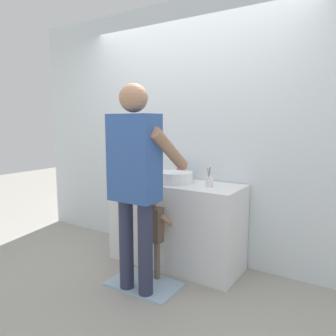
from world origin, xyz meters
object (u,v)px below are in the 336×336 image
Objects in this scene: soap_bottle at (149,172)px; child_toddler at (153,229)px; toothbrush_cup at (209,181)px; adult_parent at (136,171)px.

child_toddler is (0.39, -0.48, -0.44)m from soap_bottle.
toothbrush_cup is 1.25× the size of soap_bottle.
adult_parent is (0.41, -0.74, 0.13)m from soap_bottle.
adult_parent is at bearing -61.22° from soap_bottle.
adult_parent is at bearing -119.79° from toothbrush_cup.
soap_bottle is at bearing 129.33° from child_toddler.
child_toddler is 0.63m from adult_parent.
soap_bottle is 0.86m from adult_parent.
toothbrush_cup is 0.75m from adult_parent.
adult_parent reaches higher than toothbrush_cup.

